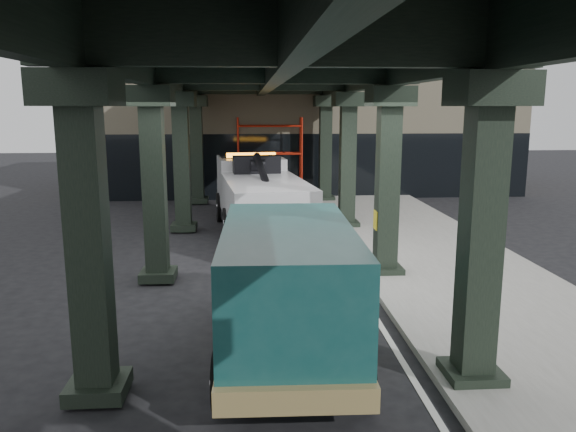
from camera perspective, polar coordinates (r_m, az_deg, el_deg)
name	(u,v)px	position (r m, az deg, el deg)	size (l,w,h in m)	color
ground	(294,304)	(13.13, 0.62, -8.96)	(90.00, 90.00, 0.00)	black
sidewalk	(453,272)	(15.94, 16.43, -5.50)	(5.00, 40.00, 0.15)	gray
lane_stripe	(351,277)	(15.23, 6.43, -6.16)	(0.12, 38.00, 0.01)	silver
viaduct	(272,67)	(14.34, -1.65, 14.91)	(7.40, 32.00, 6.40)	black
building	(301,115)	(32.44, 1.33, 10.17)	(22.00, 10.00, 8.00)	#C6B793
scaffolding	(270,157)	(27.07, -1.87, 5.99)	(3.08, 0.88, 4.00)	red
tow_truck	(258,195)	(20.03, -3.05, 2.18)	(3.44, 9.04, 2.89)	black
towed_van	(287,284)	(10.27, -0.10, -6.92)	(2.57, 6.13, 2.46)	#134645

